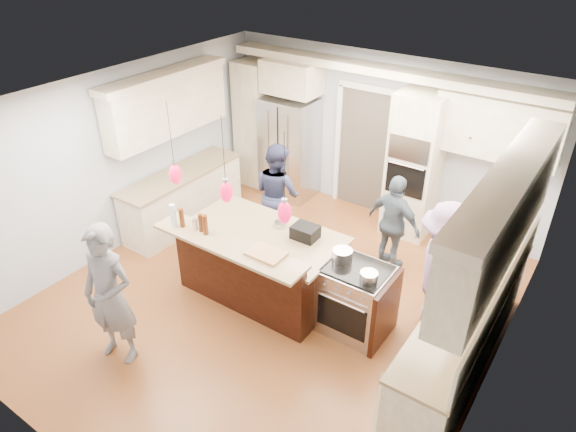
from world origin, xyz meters
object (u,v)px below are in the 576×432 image
at_px(kitchen_island, 261,262).
at_px(person_far_left, 277,193).
at_px(island_range, 357,300).
at_px(person_bar_end, 110,296).
at_px(refrigerator, 290,148).

height_order(kitchen_island, person_far_left, person_far_left).
bearing_deg(island_range, person_bar_end, -136.61).
xyz_separation_m(refrigerator, kitchen_island, (1.30, -2.57, -0.41)).
xyz_separation_m(kitchen_island, person_far_left, (-0.60, 1.22, 0.32)).
distance_m(refrigerator, person_far_left, 1.53).
bearing_deg(island_range, person_far_left, 150.38).
height_order(refrigerator, person_far_left, refrigerator).
relative_size(refrigerator, person_bar_end, 1.03).
relative_size(refrigerator, island_range, 1.96).
distance_m(kitchen_island, island_range, 1.41).
distance_m(kitchen_island, person_bar_end, 2.02).
xyz_separation_m(kitchen_island, island_range, (1.41, 0.08, -0.03)).
bearing_deg(refrigerator, kitchen_island, -63.08).
bearing_deg(refrigerator, island_range, -42.59).
xyz_separation_m(refrigerator, person_bar_end, (0.65, -4.44, -0.02)).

